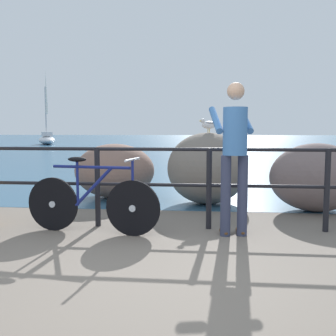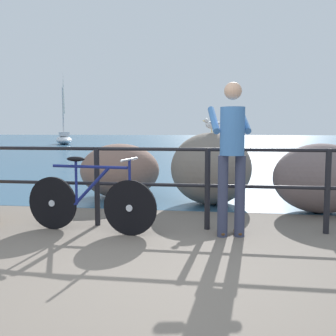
% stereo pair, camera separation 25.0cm
% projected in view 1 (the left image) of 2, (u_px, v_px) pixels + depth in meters
% --- Properties ---
extents(ground_plane, '(120.00, 120.00, 0.10)m').
position_uv_depth(ground_plane, '(195.00, 152.00, 23.03)').
color(ground_plane, '#6B6056').
extents(sea_surface, '(120.00, 90.00, 0.01)m').
position_uv_depth(sea_surface, '(202.00, 140.00, 50.66)').
color(sea_surface, '#2D5675').
rests_on(sea_surface, ground_plane).
extents(promenade_railing, '(7.20, 0.07, 1.02)m').
position_uv_depth(promenade_railing, '(152.00, 178.00, 4.98)').
color(promenade_railing, black).
rests_on(promenade_railing, ground_plane).
extents(bicycle, '(1.69, 0.48, 0.92)m').
position_uv_depth(bicycle, '(92.00, 201.00, 4.72)').
color(bicycle, black).
rests_on(bicycle, ground_plane).
extents(person_at_railing, '(0.53, 0.67, 1.78)m').
position_uv_depth(person_at_railing, '(234.00, 151.00, 4.57)').
color(person_at_railing, '#333851').
rests_on(person_at_railing, ground_plane).
extents(breakwater_boulder_main, '(1.34, 1.28, 1.20)m').
position_uv_depth(breakwater_boulder_main, '(207.00, 168.00, 6.61)').
color(breakwater_boulder_main, slate).
rests_on(breakwater_boulder_main, ground).
extents(breakwater_boulder_left, '(1.46, 1.36, 0.99)m').
position_uv_depth(breakwater_boulder_left, '(115.00, 171.00, 7.24)').
color(breakwater_boulder_left, '#836457').
rests_on(breakwater_boulder_left, ground).
extents(breakwater_boulder_right, '(1.41, 0.98, 1.04)m').
position_uv_depth(breakwater_boulder_right, '(317.00, 177.00, 5.99)').
color(breakwater_boulder_right, '#72615F').
rests_on(breakwater_boulder_right, ground).
extents(seagull, '(0.32, 0.25, 0.23)m').
position_uv_depth(seagull, '(208.00, 124.00, 6.54)').
color(seagull, gold).
rests_on(seagull, breakwater_boulder_main).
extents(sailboat, '(3.21, 4.50, 6.16)m').
position_uv_depth(sailboat, '(47.00, 136.00, 33.68)').
color(sailboat, white).
rests_on(sailboat, sea_surface).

